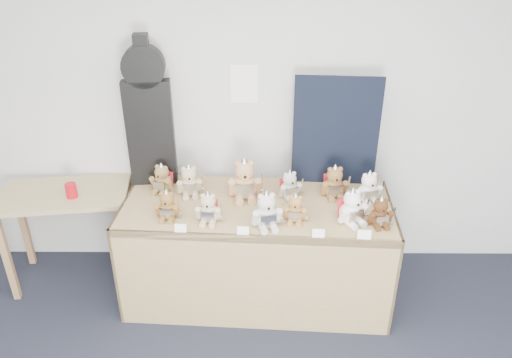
{
  "coord_description": "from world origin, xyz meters",
  "views": [
    {
      "loc": [
        0.18,
        -1.19,
        2.74
      ],
      "look_at": [
        0.16,
        1.87,
        1.1
      ],
      "focal_mm": 35.0,
      "sensor_mm": 36.0,
      "label": 1
    }
  ],
  "objects_px": {
    "teddy_front_end": "(380,213)",
    "teddy_back_far_left": "(162,180)",
    "teddy_front_left": "(208,209)",
    "side_table": "(67,206)",
    "guitar_case": "(149,114)",
    "teddy_back_centre_right": "(290,186)",
    "teddy_front_centre": "(267,211)",
    "teddy_back_end": "(369,188)",
    "red_cup": "(71,190)",
    "display_table": "(256,230)",
    "teddy_back_right": "(334,183)",
    "teddy_back_left": "(190,182)",
    "teddy_front_far_left": "(167,206)",
    "teddy_front_right": "(295,209)",
    "teddy_back_centre_left": "(245,181)",
    "teddy_front_far_right": "(352,208)"
  },
  "relations": [
    {
      "from": "guitar_case",
      "to": "teddy_back_far_left",
      "type": "relative_size",
      "value": 4.63
    },
    {
      "from": "teddy_front_right",
      "to": "teddy_front_end",
      "type": "relative_size",
      "value": 0.97
    },
    {
      "from": "guitar_case",
      "to": "teddy_back_left",
      "type": "height_order",
      "value": "guitar_case"
    },
    {
      "from": "guitar_case",
      "to": "teddy_front_end",
      "type": "relative_size",
      "value": 4.97
    },
    {
      "from": "red_cup",
      "to": "teddy_front_far_right",
      "type": "height_order",
      "value": "teddy_front_far_right"
    },
    {
      "from": "teddy_back_centre_left",
      "to": "teddy_back_far_left",
      "type": "bearing_deg",
      "value": 167.3
    },
    {
      "from": "teddy_back_right",
      "to": "teddy_front_centre",
      "type": "bearing_deg",
      "value": -147.7
    },
    {
      "from": "teddy_back_centre_right",
      "to": "teddy_back_right",
      "type": "xyz_separation_m",
      "value": [
        0.34,
        0.02,
        0.02
      ]
    },
    {
      "from": "teddy_front_centre",
      "to": "teddy_back_end",
      "type": "bearing_deg",
      "value": 12.28
    },
    {
      "from": "teddy_front_centre",
      "to": "red_cup",
      "type": "bearing_deg",
      "value": 152.05
    },
    {
      "from": "red_cup",
      "to": "teddy_back_right",
      "type": "bearing_deg",
      "value": -0.12
    },
    {
      "from": "side_table",
      "to": "teddy_back_end",
      "type": "relative_size",
      "value": 3.95
    },
    {
      "from": "side_table",
      "to": "teddy_back_end",
      "type": "distance_m",
      "value": 2.35
    },
    {
      "from": "teddy_front_end",
      "to": "teddy_back_far_left",
      "type": "relative_size",
      "value": 0.93
    },
    {
      "from": "teddy_front_right",
      "to": "teddy_front_centre",
      "type": "bearing_deg",
      "value": -153.77
    },
    {
      "from": "teddy_back_end",
      "to": "side_table",
      "type": "bearing_deg",
      "value": 162.01
    },
    {
      "from": "red_cup",
      "to": "teddy_back_left",
      "type": "xyz_separation_m",
      "value": [
        0.9,
        0.02,
        0.07
      ]
    },
    {
      "from": "teddy_front_far_left",
      "to": "teddy_back_end",
      "type": "bearing_deg",
      "value": 11.77
    },
    {
      "from": "side_table",
      "to": "teddy_front_far_left",
      "type": "xyz_separation_m",
      "value": [
        0.88,
        -0.4,
        0.24
      ]
    },
    {
      "from": "teddy_back_far_left",
      "to": "teddy_front_left",
      "type": "bearing_deg",
      "value": -28.48
    },
    {
      "from": "red_cup",
      "to": "teddy_back_right",
      "type": "distance_m",
      "value": 2.0
    },
    {
      "from": "teddy_front_centre",
      "to": "teddy_front_right",
      "type": "height_order",
      "value": "teddy_front_centre"
    },
    {
      "from": "teddy_front_left",
      "to": "teddy_back_centre_right",
      "type": "xyz_separation_m",
      "value": [
        0.58,
        0.34,
        -0.0
      ]
    },
    {
      "from": "display_table",
      "to": "teddy_front_end",
      "type": "distance_m",
      "value": 0.91
    },
    {
      "from": "teddy_front_far_right",
      "to": "teddy_back_centre_left",
      "type": "distance_m",
      "value": 0.82
    },
    {
      "from": "teddy_front_right",
      "to": "teddy_back_centre_right",
      "type": "relative_size",
      "value": 0.95
    },
    {
      "from": "teddy_back_centre_left",
      "to": "teddy_back_end",
      "type": "distance_m",
      "value": 0.92
    },
    {
      "from": "teddy_front_centre",
      "to": "teddy_back_centre_left",
      "type": "distance_m",
      "value": 0.42
    },
    {
      "from": "teddy_back_centre_left",
      "to": "teddy_back_centre_right",
      "type": "relative_size",
      "value": 1.46
    },
    {
      "from": "teddy_front_far_left",
      "to": "teddy_front_end",
      "type": "height_order",
      "value": "teddy_front_far_left"
    },
    {
      "from": "display_table",
      "to": "teddy_front_far_left",
      "type": "distance_m",
      "value": 0.69
    },
    {
      "from": "teddy_front_far_right",
      "to": "teddy_back_centre_left",
      "type": "bearing_deg",
      "value": 128.38
    },
    {
      "from": "side_table",
      "to": "guitar_case",
      "type": "bearing_deg",
      "value": 3.79
    },
    {
      "from": "teddy_back_right",
      "to": "teddy_back_end",
      "type": "xyz_separation_m",
      "value": [
        0.24,
        -0.07,
        -0.01
      ]
    },
    {
      "from": "teddy_front_far_left",
      "to": "teddy_front_left",
      "type": "bearing_deg",
      "value": -5.59
    },
    {
      "from": "teddy_back_centre_right",
      "to": "teddy_back_right",
      "type": "relative_size",
      "value": 0.85
    },
    {
      "from": "red_cup",
      "to": "teddy_front_far_left",
      "type": "height_order",
      "value": "teddy_front_far_left"
    },
    {
      "from": "teddy_back_left",
      "to": "teddy_back_far_left",
      "type": "relative_size",
      "value": 1.06
    },
    {
      "from": "display_table",
      "to": "teddy_front_far_left",
      "type": "relative_size",
      "value": 8.61
    },
    {
      "from": "side_table",
      "to": "guitar_case",
      "type": "xyz_separation_m",
      "value": [
        0.7,
        0.14,
        0.72
      ]
    },
    {
      "from": "display_table",
      "to": "teddy_back_end",
      "type": "relative_size",
      "value": 7.77
    },
    {
      "from": "side_table",
      "to": "teddy_front_right",
      "type": "height_order",
      "value": "teddy_front_right"
    },
    {
      "from": "teddy_front_end",
      "to": "teddy_back_end",
      "type": "height_order",
      "value": "teddy_back_end"
    },
    {
      "from": "teddy_back_centre_left",
      "to": "teddy_front_far_left",
      "type": "bearing_deg",
      "value": -155.88
    },
    {
      "from": "display_table",
      "to": "side_table",
      "type": "relative_size",
      "value": 1.97
    },
    {
      "from": "display_table",
      "to": "teddy_back_right",
      "type": "height_order",
      "value": "teddy_back_right"
    },
    {
      "from": "side_table",
      "to": "teddy_front_centre",
      "type": "bearing_deg",
      "value": -25.13
    },
    {
      "from": "display_table",
      "to": "teddy_front_centre",
      "type": "distance_m",
      "value": 0.36
    },
    {
      "from": "teddy_front_right",
      "to": "teddy_back_end",
      "type": "height_order",
      "value": "teddy_back_end"
    },
    {
      "from": "teddy_front_left",
      "to": "teddy_back_centre_right",
      "type": "distance_m",
      "value": 0.67
    }
  ]
}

